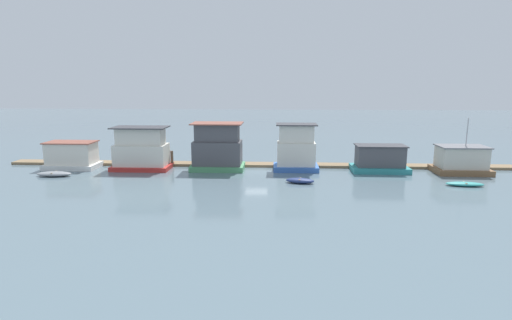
{
  "coord_description": "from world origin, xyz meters",
  "views": [
    {
      "loc": [
        2.3,
        -43.96,
        9.89
      ],
      "look_at": [
        0.0,
        -1.0,
        1.4
      ],
      "focal_mm": 28.0,
      "sensor_mm": 36.0,
      "label": 1
    }
  ],
  "objects_px": {
    "dinghy_navy": "(300,181)",
    "dinghy_grey": "(54,174)",
    "houseboat_blue": "(296,150)",
    "houseboat_brown": "(461,160)",
    "mooring_post_centre": "(448,164)",
    "dinghy_teal": "(465,184)",
    "houseboat_teal": "(380,159)",
    "houseboat_white": "(72,156)",
    "houseboat_green": "(218,148)",
    "mooring_post_near_left": "(202,162)",
    "mooring_post_far_right": "(172,159)",
    "houseboat_red": "(141,150)"
  },
  "relations": [
    {
      "from": "dinghy_navy",
      "to": "dinghy_grey",
      "type": "bearing_deg",
      "value": 176.66
    },
    {
      "from": "houseboat_blue",
      "to": "houseboat_brown",
      "type": "bearing_deg",
      "value": -1.82
    },
    {
      "from": "dinghy_navy",
      "to": "mooring_post_centre",
      "type": "relative_size",
      "value": 2.26
    },
    {
      "from": "dinghy_grey",
      "to": "mooring_post_centre",
      "type": "xyz_separation_m",
      "value": [
        43.01,
        5.32,
        0.39
      ]
    },
    {
      "from": "mooring_post_centre",
      "to": "dinghy_teal",
      "type": "bearing_deg",
      "value": -100.61
    },
    {
      "from": "houseboat_teal",
      "to": "houseboat_brown",
      "type": "bearing_deg",
      "value": -2.32
    },
    {
      "from": "houseboat_white",
      "to": "houseboat_brown",
      "type": "xyz_separation_m",
      "value": [
        43.79,
        -0.13,
        -0.07
      ]
    },
    {
      "from": "houseboat_green",
      "to": "mooring_post_centre",
      "type": "bearing_deg",
      "value": 2.16
    },
    {
      "from": "houseboat_teal",
      "to": "dinghy_grey",
      "type": "distance_m",
      "value": 35.32
    },
    {
      "from": "dinghy_navy",
      "to": "mooring_post_near_left",
      "type": "xyz_separation_m",
      "value": [
        -11.05,
        6.83,
        0.42
      ]
    },
    {
      "from": "dinghy_grey",
      "to": "mooring_post_far_right",
      "type": "height_order",
      "value": "mooring_post_far_right"
    },
    {
      "from": "dinghy_grey",
      "to": "mooring_post_near_left",
      "type": "relative_size",
      "value": 2.72
    },
    {
      "from": "houseboat_brown",
      "to": "houseboat_green",
      "type": "bearing_deg",
      "value": 179.14
    },
    {
      "from": "dinghy_grey",
      "to": "dinghy_navy",
      "type": "bearing_deg",
      "value": -3.34
    },
    {
      "from": "houseboat_green",
      "to": "dinghy_grey",
      "type": "distance_m",
      "value": 17.53
    },
    {
      "from": "mooring_post_far_right",
      "to": "mooring_post_centre",
      "type": "bearing_deg",
      "value": 0.0
    },
    {
      "from": "mooring_post_near_left",
      "to": "houseboat_red",
      "type": "bearing_deg",
      "value": -168.85
    },
    {
      "from": "houseboat_blue",
      "to": "houseboat_brown",
      "type": "distance_m",
      "value": 18.02
    },
    {
      "from": "houseboat_teal",
      "to": "dinghy_grey",
      "type": "xyz_separation_m",
      "value": [
        -35.04,
        -4.28,
        -1.09
      ]
    },
    {
      "from": "houseboat_teal",
      "to": "dinghy_teal",
      "type": "relative_size",
      "value": 1.72
    },
    {
      "from": "houseboat_white",
      "to": "dinghy_navy",
      "type": "xyz_separation_m",
      "value": [
        25.97,
        -5.57,
        -1.21
      ]
    },
    {
      "from": "houseboat_teal",
      "to": "houseboat_brown",
      "type": "xyz_separation_m",
      "value": [
        8.67,
        -0.35,
        0.05
      ]
    },
    {
      "from": "houseboat_blue",
      "to": "houseboat_teal",
      "type": "xyz_separation_m",
      "value": [
        9.31,
        -0.22,
        -1.0
      ]
    },
    {
      "from": "mooring_post_near_left",
      "to": "mooring_post_centre",
      "type": "distance_m",
      "value": 28.16
    },
    {
      "from": "houseboat_teal",
      "to": "houseboat_green",
      "type": "bearing_deg",
      "value": 179.84
    },
    {
      "from": "mooring_post_centre",
      "to": "mooring_post_far_right",
      "type": "bearing_deg",
      "value": 180.0
    },
    {
      "from": "houseboat_red",
      "to": "dinghy_grey",
      "type": "bearing_deg",
      "value": -153.85
    },
    {
      "from": "houseboat_red",
      "to": "houseboat_brown",
      "type": "bearing_deg",
      "value": -0.11
    },
    {
      "from": "houseboat_white",
      "to": "dinghy_navy",
      "type": "distance_m",
      "value": 26.59
    },
    {
      "from": "houseboat_white",
      "to": "houseboat_teal",
      "type": "relative_size",
      "value": 0.95
    },
    {
      "from": "houseboat_teal",
      "to": "dinghy_navy",
      "type": "distance_m",
      "value": 10.88
    },
    {
      "from": "dinghy_navy",
      "to": "mooring_post_near_left",
      "type": "bearing_deg",
      "value": 148.27
    },
    {
      "from": "houseboat_white",
      "to": "dinghy_grey",
      "type": "relative_size",
      "value": 1.59
    },
    {
      "from": "houseboat_brown",
      "to": "mooring_post_far_right",
      "type": "distance_m",
      "value": 32.46
    },
    {
      "from": "houseboat_green",
      "to": "houseboat_blue",
      "type": "bearing_deg",
      "value": 1.1
    },
    {
      "from": "dinghy_grey",
      "to": "mooring_post_near_left",
      "type": "height_order",
      "value": "mooring_post_near_left"
    },
    {
      "from": "houseboat_green",
      "to": "mooring_post_far_right",
      "type": "distance_m",
      "value": 5.83
    },
    {
      "from": "houseboat_teal",
      "to": "mooring_post_far_right",
      "type": "relative_size",
      "value": 3.21
    },
    {
      "from": "houseboat_red",
      "to": "mooring_post_centre",
      "type": "relative_size",
      "value": 4.99
    },
    {
      "from": "dinghy_teal",
      "to": "houseboat_green",
      "type": "bearing_deg",
      "value": 166.12
    },
    {
      "from": "dinghy_grey",
      "to": "mooring_post_near_left",
      "type": "bearing_deg",
      "value": 19.72
    },
    {
      "from": "houseboat_green",
      "to": "mooring_post_centre",
      "type": "xyz_separation_m",
      "value": [
        26.15,
        0.99,
        -1.77
      ]
    },
    {
      "from": "dinghy_navy",
      "to": "houseboat_green",
      "type": "bearing_deg",
      "value": 147.12
    },
    {
      "from": "houseboat_white",
      "to": "houseboat_brown",
      "type": "height_order",
      "value": "houseboat_brown"
    },
    {
      "from": "houseboat_brown",
      "to": "dinghy_teal",
      "type": "relative_size",
      "value": 1.68
    },
    {
      "from": "houseboat_red",
      "to": "houseboat_brown",
      "type": "height_order",
      "value": "houseboat_brown"
    },
    {
      "from": "dinghy_navy",
      "to": "dinghy_teal",
      "type": "relative_size",
      "value": 0.82
    },
    {
      "from": "houseboat_white",
      "to": "dinghy_teal",
      "type": "xyz_separation_m",
      "value": [
        41.74,
        -5.86,
        -1.27
      ]
    },
    {
      "from": "dinghy_navy",
      "to": "mooring_post_far_right",
      "type": "height_order",
      "value": "mooring_post_far_right"
    },
    {
      "from": "houseboat_green",
      "to": "mooring_post_near_left",
      "type": "xyz_separation_m",
      "value": [
        -2.01,
        0.99,
        -1.74
      ]
    }
  ]
}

